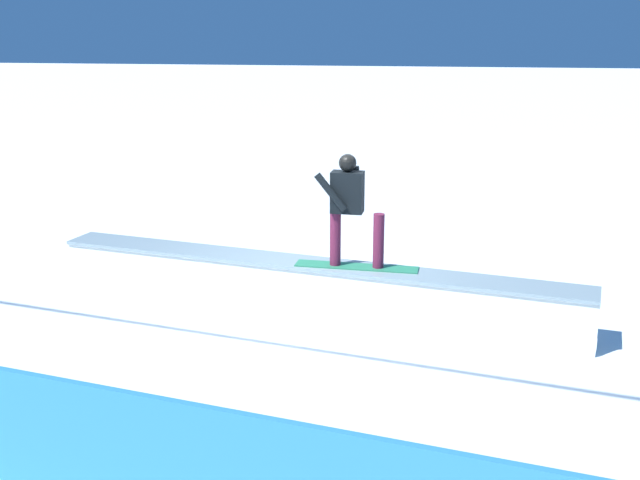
% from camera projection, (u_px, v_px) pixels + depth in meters
% --- Properties ---
extents(ground_plane, '(120.00, 120.00, 0.00)m').
position_uv_depth(ground_plane, '(309.00, 311.00, 10.27)').
color(ground_plane, white).
extents(grind_box, '(7.18, 1.91, 0.69)m').
position_uv_depth(grind_box, '(309.00, 289.00, 10.19)').
color(grind_box, white).
rests_on(grind_box, ground_plane).
extents(snowboarder, '(1.58, 0.42, 1.45)m').
position_uv_depth(snowboarder, '(350.00, 207.00, 9.67)').
color(snowboarder, '#2B8059').
rests_on(snowboarder, grind_box).
extents(safety_fence, '(10.30, 2.03, 1.05)m').
position_uv_depth(safety_fence, '(199.00, 468.00, 5.71)').
color(safety_fence, '#2D80DD').
rests_on(safety_fence, ground_plane).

